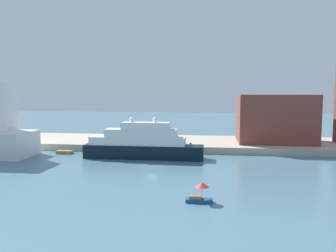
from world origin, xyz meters
TOP-DOWN VIEW (x-y plane):
  - ground at (0.00, 0.00)m, footprint 400.00×400.00m
  - quay_dock at (0.00, 27.86)m, footprint 110.00×23.73m
  - large_yacht at (-3.79, 8.61)m, footprint 27.63×4.85m
  - small_motorboat at (10.79, -21.84)m, footprint 3.73×1.92m
  - work_barge at (-24.33, 12.03)m, footprint 4.07×1.63m
  - harbor_building at (29.28, 27.64)m, footprint 19.97×14.60m
  - parked_car at (-12.87, 22.39)m, footprint 3.93×1.82m
  - person_figure at (-6.88, 23.36)m, footprint 0.36×0.36m
  - mooring_bollard at (6.87, 17.78)m, footprint 0.48×0.48m

SIDE VIEW (x-z plane):
  - ground at x=0.00m, z-range 0.00..0.00m
  - work_barge at x=-24.33m, z-range 0.00..0.78m
  - quay_dock at x=0.00m, z-range 0.00..1.73m
  - small_motorboat at x=10.79m, z-range -0.13..2.74m
  - mooring_bollard at x=6.87m, z-range 1.73..2.53m
  - parked_car at x=-12.87m, z-range 1.64..2.98m
  - person_figure at x=-6.88m, z-range 1.66..3.22m
  - large_yacht at x=-3.79m, z-range -2.26..8.95m
  - harbor_building at x=29.28m, z-range 1.73..14.70m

